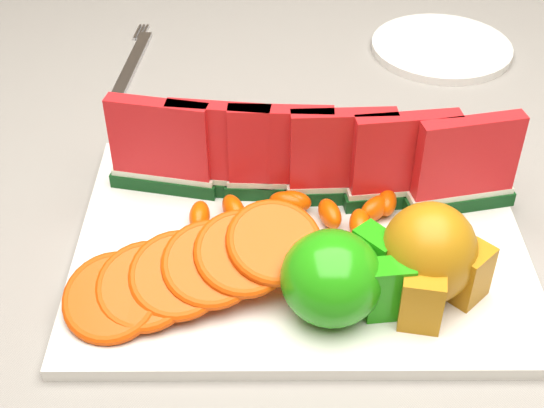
{
  "coord_description": "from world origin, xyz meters",
  "views": [
    {
      "loc": [
        0.0,
        -0.58,
        1.23
      ],
      "look_at": [
        0.0,
        -0.08,
        0.81
      ],
      "focal_mm": 50.0,
      "sensor_mm": 36.0,
      "label": 1
    }
  ],
  "objects_px": {
    "platter": "(301,242)",
    "fork": "(133,61)",
    "side_plate": "(441,47)",
    "apple_cluster": "(340,277)",
    "pear_cluster": "(431,257)"
  },
  "relations": [
    {
      "from": "platter",
      "to": "apple_cluster",
      "type": "xyz_separation_m",
      "value": [
        0.03,
        -0.08,
        0.04
      ]
    },
    {
      "from": "fork",
      "to": "platter",
      "type": "bearing_deg",
      "value": -59.83
    },
    {
      "from": "side_plate",
      "to": "platter",
      "type": "bearing_deg",
      "value": -117.42
    },
    {
      "from": "platter",
      "to": "side_plate",
      "type": "relative_size",
      "value": 1.69
    },
    {
      "from": "side_plate",
      "to": "fork",
      "type": "relative_size",
      "value": 1.21
    },
    {
      "from": "apple_cluster",
      "to": "pear_cluster",
      "type": "bearing_deg",
      "value": 12.96
    },
    {
      "from": "apple_cluster",
      "to": "fork",
      "type": "relative_size",
      "value": 0.61
    },
    {
      "from": "side_plate",
      "to": "fork",
      "type": "height_order",
      "value": "side_plate"
    },
    {
      "from": "platter",
      "to": "apple_cluster",
      "type": "bearing_deg",
      "value": -71.71
    },
    {
      "from": "apple_cluster",
      "to": "fork",
      "type": "distance_m",
      "value": 0.49
    },
    {
      "from": "pear_cluster",
      "to": "side_plate",
      "type": "distance_m",
      "value": 0.45
    },
    {
      "from": "apple_cluster",
      "to": "fork",
      "type": "xyz_separation_m",
      "value": [
        -0.23,
        0.43,
        -0.04
      ]
    },
    {
      "from": "platter",
      "to": "pear_cluster",
      "type": "height_order",
      "value": "pear_cluster"
    },
    {
      "from": "platter",
      "to": "side_plate",
      "type": "xyz_separation_m",
      "value": [
        0.19,
        0.38,
        -0.0
      ]
    },
    {
      "from": "platter",
      "to": "fork",
      "type": "distance_m",
      "value": 0.4
    }
  ]
}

